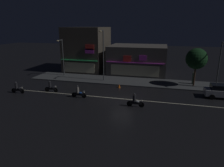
{
  "coord_description": "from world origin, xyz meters",
  "views": [
    {
      "loc": [
        4.41,
        -22.12,
        8.42
      ],
      "look_at": [
        -1.6,
        1.45,
        1.4
      ],
      "focal_mm": 32.02,
      "sensor_mm": 36.0,
      "label": 1
    }
  ],
  "objects": [
    {
      "name": "streetlamp_east",
      "position": [
        11.79,
        6.74,
        3.92
      ],
      "size": [
        0.44,
        1.64,
        6.31
      ],
      "color": "#47494C",
      "rests_on": "sidewalk_far"
    },
    {
      "name": "ground_plane",
      "position": [
        0.0,
        0.0,
        0.0
      ],
      "size": [
        140.0,
        140.0,
        0.0
      ],
      "primitive_type": "plane",
      "color": "black"
    },
    {
      "name": "storefront_center_block",
      "position": [
        -9.86,
        14.55,
        4.11
      ],
      "size": [
        7.16,
        8.7,
        8.22
      ],
      "color": "#4C443A",
      "rests_on": "ground"
    },
    {
      "name": "pedestrian_on_sidewalk",
      "position": [
        9.04,
        8.51,
        1.02
      ],
      "size": [
        0.4,
        0.4,
        1.91
      ],
      "rotation": [
        0.0,
        0.0,
        2.68
      ],
      "color": "#4C664C",
      "rests_on": "sidewalk_far"
    },
    {
      "name": "streetlamp_mid",
      "position": [
        -4.42,
        6.97,
        4.66
      ],
      "size": [
        0.44,
        1.64,
        7.74
      ],
      "color": "#47494C",
      "rests_on": "sidewalk_far"
    },
    {
      "name": "lane_divider_stripe",
      "position": [
        0.0,
        0.0,
        0.01
      ],
      "size": [
        31.22,
        0.16,
        0.01
      ],
      "primitive_type": "cube",
      "color": "beige",
      "rests_on": "ground"
    },
    {
      "name": "traffic_cone",
      "position": [
        -1.28,
        4.31,
        0.28
      ],
      "size": [
        0.36,
        0.36,
        0.55
      ],
      "primitive_type": "cone",
      "color": "orange",
      "rests_on": "ground"
    },
    {
      "name": "motorcycle_following",
      "position": [
        -13.62,
        -1.24,
        0.63
      ],
      "size": [
        1.9,
        0.6,
        1.52
      ],
      "rotation": [
        0.0,
        0.0,
        3.17
      ],
      "color": "black",
      "rests_on": "ground"
    },
    {
      "name": "streetlamp_west",
      "position": [
        -12.11,
        8.51,
        3.84
      ],
      "size": [
        0.44,
        1.64,
        6.16
      ],
      "color": "#47494C",
      "rests_on": "sidewalk_far"
    },
    {
      "name": "storefront_left_block",
      "position": [
        -0.0,
        14.17,
        2.53
      ],
      "size": [
        10.09,
        7.96,
        5.07
      ],
      "color": "#56514C",
      "rests_on": "ground"
    },
    {
      "name": "street_tree",
      "position": [
        8.98,
        7.47,
        4.04
      ],
      "size": [
        2.92,
        2.92,
        5.38
      ],
      "color": "#473323",
      "rests_on": "sidewalk_far"
    },
    {
      "name": "parked_car_near_kerb",
      "position": [
        11.78,
        3.35,
        0.87
      ],
      "size": [
        4.3,
        1.98,
        1.67
      ],
      "rotation": [
        0.0,
        0.0,
        3.14
      ],
      "color": "silver",
      "rests_on": "ground"
    },
    {
      "name": "sidewalk_far",
      "position": [
        0.0,
        7.83,
        0.07
      ],
      "size": [
        32.87,
        4.9,
        0.14
      ],
      "primitive_type": "cube",
      "color": "#424447",
      "rests_on": "ground"
    },
    {
      "name": "motorcycle_lead",
      "position": [
        -5.22,
        -0.86,
        0.63
      ],
      "size": [
        1.9,
        0.6,
        1.52
      ],
      "rotation": [
        0.0,
        0.0,
        3.15
      ],
      "color": "black",
      "rests_on": "ground"
    },
    {
      "name": "motorcycle_opposite_lane",
      "position": [
        1.85,
        -2.02,
        0.63
      ],
      "size": [
        1.9,
        0.6,
        1.52
      ],
      "rotation": [
        0.0,
        0.0,
        3.24
      ],
      "color": "black",
      "rests_on": "ground"
    },
    {
      "name": "motorcycle_trailing_far",
      "position": [
        -9.65,
        0.28,
        0.63
      ],
      "size": [
        1.9,
        0.6,
        1.52
      ],
      "rotation": [
        0.0,
        0.0,
        -0.08
      ],
      "color": "black",
      "rests_on": "ground"
    }
  ]
}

